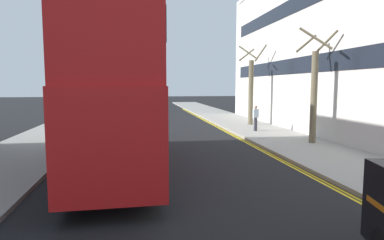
% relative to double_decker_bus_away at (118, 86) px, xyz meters
% --- Properties ---
extents(sidewalk_right, '(4.00, 80.00, 0.14)m').
position_rel_double_decker_bus_away_xyz_m(sidewalk_right, '(8.64, 4.39, -2.96)').
color(sidewalk_right, '#9E9991').
rests_on(sidewalk_right, ground).
extents(sidewalk_left, '(4.00, 80.00, 0.14)m').
position_rel_double_decker_bus_away_xyz_m(sidewalk_left, '(-4.36, 4.39, -2.96)').
color(sidewalk_left, '#9E9991').
rests_on(sidewalk_left, ground).
extents(kerb_line_outer, '(0.10, 56.00, 0.01)m').
position_rel_double_decker_bus_away_xyz_m(kerb_line_outer, '(6.54, 2.39, -3.03)').
color(kerb_line_outer, yellow).
rests_on(kerb_line_outer, ground).
extents(kerb_line_inner, '(0.10, 56.00, 0.01)m').
position_rel_double_decker_bus_away_xyz_m(kerb_line_inner, '(6.38, 2.39, -3.03)').
color(kerb_line_inner, yellow).
rests_on(kerb_line_inner, ground).
extents(double_decker_bus_away, '(2.92, 10.85, 5.64)m').
position_rel_double_decker_bus_away_xyz_m(double_decker_bus_away, '(0.00, 0.00, 0.00)').
color(double_decker_bus_away, red).
rests_on(double_decker_bus_away, ground).
extents(pedestrian_far, '(0.34, 0.22, 1.62)m').
position_rel_double_decker_bus_away_xyz_m(pedestrian_far, '(8.14, 7.71, -2.04)').
color(pedestrian_far, '#2D2D38').
rests_on(pedestrian_far, sidewalk_right).
extents(street_tree_near, '(1.99, 1.96, 5.83)m').
position_rel_double_decker_bus_away_xyz_m(street_tree_near, '(9.01, 11.16, -0.23)').
color(street_tree_near, '#6B6047').
rests_on(street_tree_near, sidewalk_right).
extents(street_tree_far, '(1.99, 1.98, 5.69)m').
position_rel_double_decker_bus_away_xyz_m(street_tree_far, '(9.46, 3.06, -0.24)').
color(street_tree_far, '#6B6047').
rests_on(street_tree_far, sidewalk_right).
extents(townhouse_terrace_right, '(10.08, 28.00, 11.27)m').
position_rel_double_decker_bus_away_xyz_m(townhouse_terrace_right, '(15.63, 6.45, 2.61)').
color(townhouse_terrace_right, silver).
rests_on(townhouse_terrace_right, ground).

